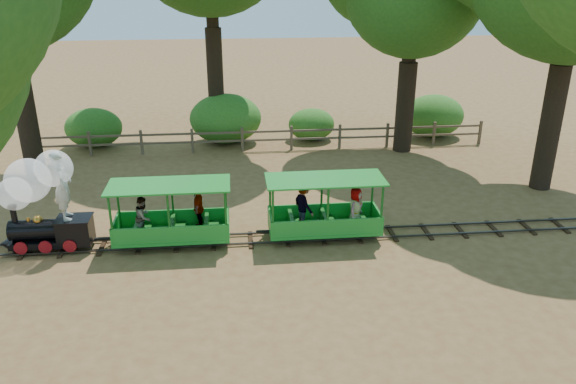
{
  "coord_description": "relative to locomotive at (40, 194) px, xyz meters",
  "views": [
    {
      "loc": [
        -1.39,
        -13.86,
        7.11
      ],
      "look_at": [
        0.09,
        0.5,
        1.21
      ],
      "focal_mm": 35.0,
      "sensor_mm": 36.0,
      "label": 1
    }
  ],
  "objects": [
    {
      "name": "fence",
      "position": [
        6.39,
        7.93,
        -1.02
      ],
      "size": [
        18.1,
        0.1,
        1.0
      ],
      "color": "brown",
      "rests_on": "ground"
    },
    {
      "name": "shrub_west",
      "position": [
        -0.7,
        9.23,
        -0.79
      ],
      "size": [
        2.33,
        1.79,
        1.61
      ],
      "primitive_type": "ellipsoid",
      "color": "#2D6B1E",
      "rests_on": "ground"
    },
    {
      "name": "shrub_mid_w",
      "position": [
        4.74,
        9.23,
        -0.56
      ],
      "size": [
        3.01,
        2.32,
        2.08
      ],
      "primitive_type": "ellipsoid",
      "color": "#2D6B1E",
      "rests_on": "ground"
    },
    {
      "name": "shrub_east",
      "position": [
        13.77,
        9.23,
        -0.67
      ],
      "size": [
        2.67,
        2.05,
        1.85
      ],
      "primitive_type": "ellipsoid",
      "color": "#2D6B1E",
      "rests_on": "ground"
    },
    {
      "name": "carriage_front",
      "position": [
        3.29,
        -0.05,
        -0.85
      ],
      "size": [
        3.19,
        1.3,
        1.66
      ],
      "color": "#1F922C",
      "rests_on": "track"
    },
    {
      "name": "ground",
      "position": [
        6.39,
        -0.07,
        -1.6
      ],
      "size": [
        90.0,
        90.0,
        0.0
      ],
      "primitive_type": "plane",
      "color": "#956A40",
      "rests_on": "ground"
    },
    {
      "name": "track",
      "position": [
        6.39,
        -0.07,
        -1.53
      ],
      "size": [
        22.0,
        1.0,
        0.1
      ],
      "color": "#3F3D3A",
      "rests_on": "ground"
    },
    {
      "name": "carriage_rear",
      "position": [
        7.39,
        -0.06,
        -0.81
      ],
      "size": [
        3.19,
        1.3,
        1.66
      ],
      "color": "#1F922C",
      "rests_on": "track"
    },
    {
      "name": "shrub_mid_e",
      "position": [
        8.4,
        9.23,
        -0.91
      ],
      "size": [
        1.99,
        1.53,
        1.37
      ],
      "primitive_type": "ellipsoid",
      "color": "#2D6B1E",
      "rests_on": "ground"
    },
    {
      "name": "locomotive",
      "position": [
        0.0,
        0.0,
        0.0
      ],
      "size": [
        2.42,
        1.14,
        2.81
      ],
      "color": "black",
      "rests_on": "ground"
    }
  ]
}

